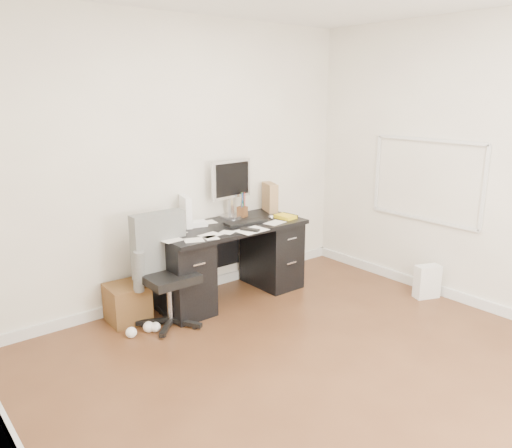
{
  "coord_description": "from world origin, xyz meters",
  "views": [
    {
      "loc": [
        -2.44,
        -2.17,
        2.0
      ],
      "look_at": [
        0.28,
        1.2,
        0.85
      ],
      "focal_mm": 35.0,
      "sensor_mm": 36.0,
      "label": 1
    }
  ],
  "objects_px": {
    "keyboard": "(246,222)",
    "wicker_basket": "(127,303)",
    "desk": "(229,259)",
    "pc_tower": "(284,258)",
    "lcd_monitor": "(231,188)",
    "office_chair": "(169,271)"
  },
  "relations": [
    {
      "from": "desk",
      "to": "pc_tower",
      "type": "height_order",
      "value": "desk"
    },
    {
      "from": "office_chair",
      "to": "pc_tower",
      "type": "bearing_deg",
      "value": 9.65
    },
    {
      "from": "desk",
      "to": "lcd_monitor",
      "type": "distance_m",
      "value": 0.72
    },
    {
      "from": "lcd_monitor",
      "to": "office_chair",
      "type": "distance_m",
      "value": 1.19
    },
    {
      "from": "lcd_monitor",
      "to": "keyboard",
      "type": "height_order",
      "value": "lcd_monitor"
    },
    {
      "from": "wicker_basket",
      "to": "office_chair",
      "type": "bearing_deg",
      "value": -48.2
    },
    {
      "from": "desk",
      "to": "lcd_monitor",
      "type": "bearing_deg",
      "value": 49.44
    },
    {
      "from": "office_chair",
      "to": "pc_tower",
      "type": "height_order",
      "value": "office_chair"
    },
    {
      "from": "lcd_monitor",
      "to": "pc_tower",
      "type": "height_order",
      "value": "lcd_monitor"
    },
    {
      "from": "desk",
      "to": "office_chair",
      "type": "relative_size",
      "value": 1.51
    },
    {
      "from": "lcd_monitor",
      "to": "wicker_basket",
      "type": "xyz_separation_m",
      "value": [
        -1.24,
        -0.1,
        -0.88
      ]
    },
    {
      "from": "keyboard",
      "to": "office_chair",
      "type": "distance_m",
      "value": 0.97
    },
    {
      "from": "office_chair",
      "to": "wicker_basket",
      "type": "xyz_separation_m",
      "value": [
        -0.27,
        0.3,
        -0.32
      ]
    },
    {
      "from": "keyboard",
      "to": "pc_tower",
      "type": "xyz_separation_m",
      "value": [
        0.66,
        0.16,
        -0.56
      ]
    },
    {
      "from": "keyboard",
      "to": "office_chair",
      "type": "bearing_deg",
      "value": -168.16
    },
    {
      "from": "office_chair",
      "to": "wicker_basket",
      "type": "bearing_deg",
      "value": 131.96
    },
    {
      "from": "keyboard",
      "to": "pc_tower",
      "type": "relative_size",
      "value": 1.04
    },
    {
      "from": "desk",
      "to": "office_chair",
      "type": "distance_m",
      "value": 0.8
    },
    {
      "from": "wicker_basket",
      "to": "keyboard",
      "type": "bearing_deg",
      "value": -9.26
    },
    {
      "from": "pc_tower",
      "to": "wicker_basket",
      "type": "height_order",
      "value": "pc_tower"
    },
    {
      "from": "keyboard",
      "to": "wicker_basket",
      "type": "bearing_deg",
      "value": 176.23
    },
    {
      "from": "lcd_monitor",
      "to": "office_chair",
      "type": "xyz_separation_m",
      "value": [
        -0.97,
        -0.4,
        -0.56
      ]
    }
  ]
}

